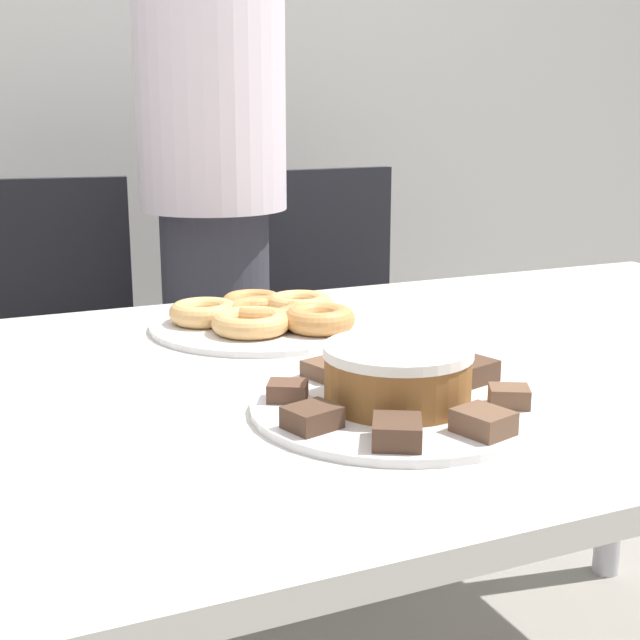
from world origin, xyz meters
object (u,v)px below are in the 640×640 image
object	(u,v)px
office_chair_left	(49,404)
plate_donuts	(264,324)
person_standing	(213,180)
office_chair_right	(347,365)
frosted_cake	(398,374)
plate_cake	(397,407)

from	to	relation	value
office_chair_left	plate_donuts	xyz separation A→B (m)	(0.27, -0.63, 0.29)
person_standing	plate_donuts	distance (m)	0.57
plate_donuts	person_standing	bearing A→B (deg)	80.48
office_chair_left	plate_donuts	world-z (taller)	office_chair_left
office_chair_left	office_chair_right	xyz separation A→B (m)	(0.72, 0.00, 0.00)
plate_donuts	frosted_cake	bearing A→B (deg)	-89.75
person_standing	plate_cake	bearing A→B (deg)	-95.21
office_chair_left	office_chair_right	world-z (taller)	same
plate_cake	frosted_cake	xyz separation A→B (m)	(0.00, -0.00, 0.04)
office_chair_right	plate_donuts	bearing A→B (deg)	-128.21
person_standing	frosted_cake	bearing A→B (deg)	-95.21
person_standing	plate_cake	xyz separation A→B (m)	(-0.09, -0.97, -0.18)
plate_cake	office_chair_left	bearing A→B (deg)	104.16
office_chair_right	frosted_cake	bearing A→B (deg)	-115.59
office_chair_left	plate_cake	distance (m)	1.13
office_chair_right	plate_cake	world-z (taller)	office_chair_right
office_chair_right	person_standing	bearing A→B (deg)	-168.11
office_chair_left	plate_donuts	distance (m)	0.74
frosted_cake	plate_donuts	bearing A→B (deg)	90.25
person_standing	frosted_cake	world-z (taller)	person_standing
office_chair_right	office_chair_left	bearing A→B (deg)	177.45
frosted_cake	office_chair_left	bearing A→B (deg)	104.16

